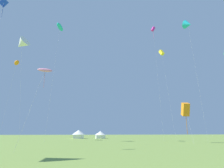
# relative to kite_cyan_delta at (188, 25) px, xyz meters

# --- Properties ---
(kite_cyan_delta) EXTENTS (3.38, 3.50, 32.61)m
(kite_cyan_delta) POSITION_rel_kite_cyan_delta_xyz_m (0.00, 0.00, 0.00)
(kite_cyan_delta) COLOR #1EB7CC
(kite_cyan_delta) RESTS_ON ground
(kite_orange_parafoil) EXTENTS (3.09, 4.18, 22.44)m
(kite_orange_parafoil) POSITION_rel_kite_cyan_delta_xyz_m (-46.82, 13.73, -9.38)
(kite_orange_parafoil) COLOR orange
(kite_orange_parafoil) RESTS_ON ground
(kite_cyan_parafoil) EXTENTS (2.68, 4.09, 29.14)m
(kite_cyan_parafoil) POSITION_rel_kite_cyan_delta_xyz_m (-34.35, 2.85, -2.70)
(kite_cyan_parafoil) COLOR #1EB7CC
(kite_cyan_parafoil) RESTS_ON ground
(kite_magenta_box) EXTENTS (1.81, 1.33, 33.85)m
(kite_magenta_box) POSITION_rel_kite_cyan_delta_xyz_m (-7.10, 7.42, 1.73)
(kite_magenta_box) COLOR #E02DA3
(kite_magenta_box) RESTS_ON ground
(kite_yellow_box) EXTENTS (2.94, 2.87, 30.55)m
(kite_yellow_box) POSITION_rel_kite_cyan_delta_xyz_m (-0.59, 16.35, -1.75)
(kite_yellow_box) COLOR yellow
(kite_yellow_box) RESTS_ON ground
(kite_orange_box) EXTENTS (1.69, 3.69, 8.53)m
(kite_orange_box) POSITION_rel_kite_cyan_delta_xyz_m (-6.18, -5.57, -24.14)
(kite_orange_box) COLOR orange
(kite_orange_box) RESTS_ON ground
(kite_pink_parafoil) EXTENTS (3.38, 2.11, 10.51)m
(kite_pink_parafoil) POSITION_rel_kite_cyan_delta_xyz_m (-33.80, -19.10, -21.01)
(kite_pink_parafoil) COLOR pink
(kite_pink_parafoil) RESTS_ON ground
(kite_blue_diamond) EXTENTS (1.93, 2.39, 27.00)m
(kite_blue_diamond) POSITION_rel_kite_cyan_delta_xyz_m (-43.80, -9.14, -5.90)
(kite_blue_diamond) COLOR blue
(kite_blue_diamond) RESTS_ON ground
(kite_white_delta) EXTENTS (4.70, 4.46, 25.94)m
(kite_white_delta) POSITION_rel_kite_cyan_delta_xyz_m (-43.61, 5.00, -7.11)
(kite_white_delta) COLOR white
(kite_white_delta) RESTS_ON ground
(festival_tent_center) EXTENTS (4.68, 4.68, 3.04)m
(festival_tent_center) POSITION_rel_kite_cyan_delta_xyz_m (-27.99, 30.90, -29.44)
(festival_tent_center) COLOR white
(festival_tent_center) RESTS_ON ground
(festival_tent_right) EXTENTS (4.08, 4.08, 2.65)m
(festival_tent_right) POSITION_rel_kite_cyan_delta_xyz_m (-20.00, 30.90, -29.66)
(festival_tent_right) COLOR white
(festival_tent_right) RESTS_ON ground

